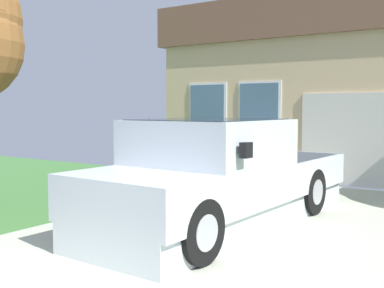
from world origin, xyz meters
TOP-DOWN VIEW (x-y plane):
  - pickup_truck at (-0.25, 4.00)m, footprint 2.13×5.53m
  - person_with_hat at (-1.75, 4.30)m, footprint 0.49×0.39m
  - handbag at (-1.50, 3.98)m, footprint 0.35×0.15m
  - wheeled_trash_bin at (-3.33, 7.90)m, footprint 0.60×0.72m

SIDE VIEW (x-z plane):
  - handbag at x=-1.50m, z-range -0.08..0.37m
  - wheeled_trash_bin at x=-3.33m, z-range 0.04..1.09m
  - pickup_truck at x=-0.25m, z-range -0.09..1.60m
  - person_with_hat at x=-1.75m, z-range 0.08..1.76m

